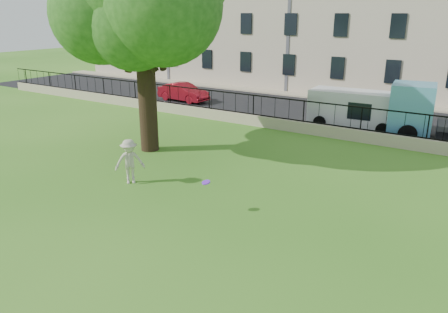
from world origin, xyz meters
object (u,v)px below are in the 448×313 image
Objects in this scene: man at (130,162)px; white_van at (356,110)px; frisbee at (206,182)px; red_sedan at (183,92)px.

white_van reaches higher than man.
man reaches higher than frisbee.
white_van reaches higher than red_sedan.
frisbee is 18.44m from red_sedan.
man is at bearing -113.19° from white_van.
frisbee is at bearing -135.81° from red_sedan.
man is 0.43× the size of red_sedan.
frisbee is 0.07× the size of red_sedan.
man is 0.35× the size of white_van.
man reaches higher than red_sedan.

